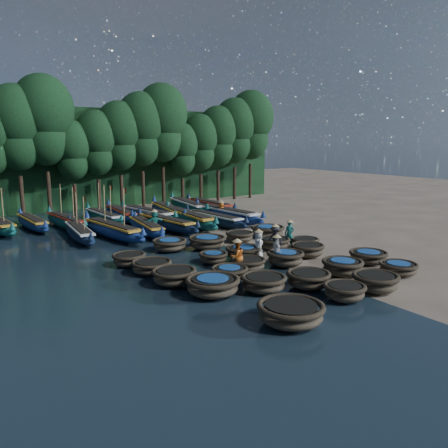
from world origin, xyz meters
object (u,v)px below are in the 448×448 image
long_boat_4 (146,227)px  fisherman_4 (277,250)px  coracle_17 (244,252)px  coracle_20 (129,259)px  coracle_7 (308,279)px  coracle_16 (213,257)px  coracle_4 (398,268)px  coracle_19 (305,242)px  long_boat_16 (188,206)px  coracle_11 (230,273)px  coracle_22 (207,242)px  coracle_23 (240,236)px  long_boat_7 (214,219)px  coracle_5 (213,285)px  long_boat_13 (121,214)px  fisherman_5 (155,222)px  coracle_13 (285,258)px  fisherman_2 (237,256)px  coracle_6 (264,282)px  coracle_8 (342,267)px  coracle_2 (345,291)px  long_boat_15 (168,211)px  long_boat_8 (227,215)px  long_boat_6 (189,219)px  coracle_9 (368,256)px  long_boat_11 (66,221)px  fisherman_1 (289,233)px  fisherman_0 (258,244)px  coracle_14 (308,250)px  coracle_1 (291,313)px  long_boat_14 (147,214)px  long_boat_17 (210,206)px  coracle_12 (248,264)px  coracle_3 (375,281)px  long_boat_10 (32,223)px  coracle_15 (152,266)px  fisherman_3 (275,238)px  fisherman_6 (222,211)px  long_boat_2 (79,233)px  long_boat_5 (166,223)px  long_boat_12 (104,217)px

long_boat_4 → fisherman_4: (2.62, -11.70, 0.39)m
coracle_17 → coracle_20: 6.51m
coracle_7 → coracle_16: coracle_7 is taller
coracle_4 → coracle_19: 6.79m
long_boat_4 → long_boat_16: bearing=49.5°
coracle_11 → coracle_22: bearing=68.1°
coracle_22 → coracle_23: 2.93m
long_boat_7 → long_boat_16: bearing=71.8°
coracle_5 → long_boat_13: 20.81m
coracle_7 → fisherman_5: bearing=92.9°
coracle_13 → fisherman_2: size_ratio=1.17×
coracle_5 → long_boat_7: long_boat_7 is taller
coracle_6 → coracle_8: size_ratio=1.00×
coracle_2 → long_boat_15: bearing=82.8°
coracle_16 → fisherman_2: bearing=-86.3°
coracle_20 → long_boat_8: bearing=33.7°
coracle_19 → long_boat_8: 10.55m
coracle_20 → long_boat_6: bearing=44.1°
coracle_9 → long_boat_11: long_boat_11 is taller
coracle_4 → coracle_19: size_ratio=1.28×
coracle_19 → fisherman_1: (-0.73, 0.69, 0.58)m
coracle_5 → fisherman_0: fisherman_0 is taller
coracle_14 → long_boat_15: (-0.94, 16.48, 0.15)m
coracle_1 → fisherman_2: fisherman_2 is taller
coracle_9 → coracle_16: 8.72m
coracle_4 → coracle_8: bearing=148.0°
coracle_11 → long_boat_14: bearing=79.0°
fisherman_2 → fisherman_4: 2.60m
coracle_11 → coracle_8: bearing=-25.7°
coracle_1 → coracle_16: (2.02, 8.60, -0.11)m
coracle_7 → coracle_1: bearing=-143.2°
long_boat_4 → long_boat_17: bearing=39.4°
coracle_12 → long_boat_15: bearing=77.6°
coracle_12 → coracle_3: bearing=-63.9°
long_boat_11 → long_boat_14: long_boat_11 is taller
long_boat_10 → fisherman_2: fisherman_2 is taller
coracle_5 → long_boat_6: bearing=64.3°
long_boat_15 → long_boat_17: long_boat_15 is taller
coracle_17 → fisherman_4: bearing=-68.1°
coracle_7 → coracle_15: 8.03m
coracle_9 → fisherman_3: size_ratio=1.31×
coracle_15 → fisherman_6: 15.41m
coracle_11 → fisherman_4: fisherman_4 is taller
coracle_14 → long_boat_11: (-9.65, 16.93, 0.09)m
coracle_9 → fisherman_0: fisherman_0 is taller
long_boat_2 → long_boat_15: long_boat_2 is taller
coracle_16 → long_boat_14: size_ratio=0.23×
fisherman_1 → fisherman_5: fisherman_1 is taller
coracle_9 → long_boat_5: (-5.32, 14.64, 0.14)m
coracle_19 → long_boat_12: size_ratio=0.24×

